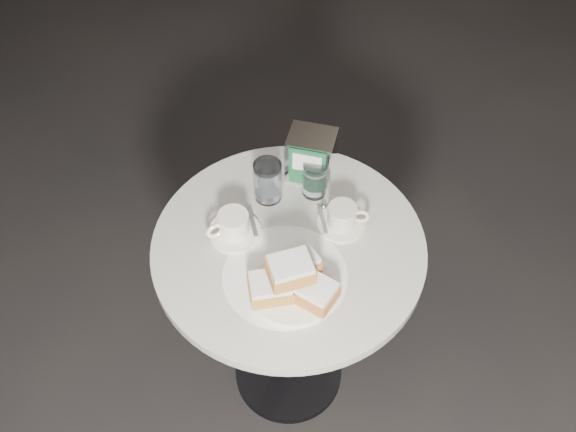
# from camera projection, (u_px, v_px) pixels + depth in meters

# --- Properties ---
(ground) EXTENTS (7.00, 7.00, 0.00)m
(ground) POSITION_uv_depth(u_px,v_px,m) (289.00, 373.00, 2.20)
(ground) COLOR black
(ground) RESTS_ON ground
(cafe_table) EXTENTS (0.70, 0.70, 0.74)m
(cafe_table) POSITION_uv_depth(u_px,v_px,m) (289.00, 286.00, 1.78)
(cafe_table) COLOR black
(cafe_table) RESTS_ON ground
(sugar_spill) EXTENTS (0.41, 0.41, 0.00)m
(sugar_spill) POSITION_uv_depth(u_px,v_px,m) (285.00, 275.00, 1.57)
(sugar_spill) COLOR white
(sugar_spill) RESTS_ON cafe_table
(beignet_plate) EXTENTS (0.25, 0.25, 0.13)m
(beignet_plate) POSITION_uv_depth(u_px,v_px,m) (292.00, 281.00, 1.50)
(beignet_plate) COLOR white
(beignet_plate) RESTS_ON cafe_table
(coffee_cup_left) EXTENTS (0.18, 0.18, 0.07)m
(coffee_cup_left) POSITION_uv_depth(u_px,v_px,m) (233.00, 226.00, 1.62)
(coffee_cup_left) COLOR white
(coffee_cup_left) RESTS_ON cafe_table
(coffee_cup_right) EXTENTS (0.15, 0.15, 0.07)m
(coffee_cup_right) POSITION_uv_depth(u_px,v_px,m) (342.00, 217.00, 1.64)
(coffee_cup_right) COLOR white
(coffee_cup_right) RESTS_ON cafe_table
(water_glass_left) EXTENTS (0.10, 0.10, 0.12)m
(water_glass_left) POSITION_uv_depth(u_px,v_px,m) (268.00, 181.00, 1.68)
(water_glass_left) COLOR white
(water_glass_left) RESTS_ON cafe_table
(water_glass_right) EXTENTS (0.07, 0.07, 0.10)m
(water_glass_right) POSITION_uv_depth(u_px,v_px,m) (315.00, 180.00, 1.70)
(water_glass_right) COLOR silver
(water_glass_right) RESTS_ON cafe_table
(napkin_dispenser) EXTENTS (0.15, 0.14, 0.14)m
(napkin_dispenser) POSITION_uv_depth(u_px,v_px,m) (311.00, 156.00, 1.72)
(napkin_dispenser) COLOR silver
(napkin_dispenser) RESTS_ON cafe_table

